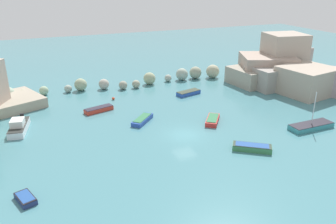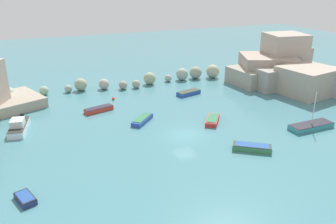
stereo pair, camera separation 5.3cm
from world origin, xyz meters
TOP-DOWN VIEW (x-y plane):
  - cove_water at (0.00, 0.00)m, footprint 160.00×160.00m
  - cliff_headland_right at (25.09, 11.61)m, footprint 24.65×19.45m
  - rock_breakwater at (0.91, 21.16)m, footprint 37.11×3.77m
  - channel_buoy at (-4.85, 15.42)m, footprint 0.44×0.44m
  - moored_boat_0 at (15.22, -4.23)m, footprint 5.82×1.97m
  - moored_boat_1 at (4.91, 2.08)m, footprint 3.32×3.76m
  - moored_boat_2 at (-3.41, 5.66)m, footprint 3.70×3.79m
  - moored_boat_3 at (6.85, 13.34)m, footprint 4.19×2.42m
  - moored_boat_4 at (-18.16, 8.64)m, footprint 2.66×5.46m
  - moored_boat_5 at (-17.72, -6.64)m, footprint 1.87×2.54m
  - moored_boat_6 at (5.08, -6.27)m, footprint 4.14×3.46m
  - moored_boat_7 at (-7.87, 11.46)m, footprint 4.19×2.26m

SIDE VIEW (x-z plane):
  - cove_water at x=0.00m, z-range 0.00..0.00m
  - channel_buoy at x=-4.85m, z-range 0.00..0.44m
  - moored_boat_5 at x=-17.72m, z-range 0.01..0.52m
  - moored_boat_2 at x=-3.41m, z-range -0.01..0.61m
  - moored_boat_3 at x=6.85m, z-range 0.00..0.62m
  - moored_boat_7 at x=-7.87m, z-range 0.00..0.62m
  - moored_boat_1 at x=4.91m, z-range -0.01..0.65m
  - moored_boat_0 at x=15.22m, z-range -2.02..2.70m
  - moored_boat_6 at x=5.08m, z-range 0.01..0.69m
  - moored_boat_4 at x=-18.16m, z-range -0.22..1.45m
  - rock_breakwater at x=0.91m, z-range -0.21..2.22m
  - cliff_headland_right at x=25.09m, z-range -1.60..6.68m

